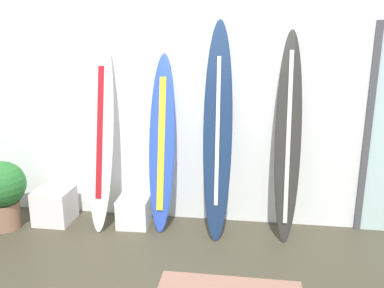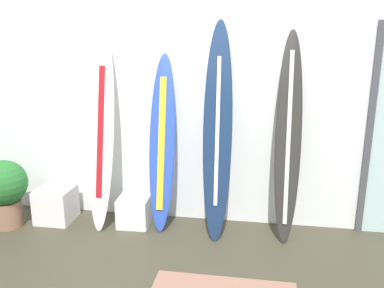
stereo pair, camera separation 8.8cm
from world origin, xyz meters
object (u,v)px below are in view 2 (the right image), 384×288
at_px(surfboard_ivory, 101,132).
at_px(surfboard_navy, 218,132).
at_px(surfboard_charcoal, 288,138).
at_px(potted_plant, 5,189).
at_px(surfboard_cobalt, 162,145).
at_px(display_block_left, 56,204).
at_px(display_block_center, 134,211).

height_order(surfboard_ivory, surfboard_navy, surfboard_navy).
bearing_deg(surfboard_navy, surfboard_charcoal, 2.21).
distance_m(surfboard_ivory, surfboard_charcoal, 1.94).
distance_m(surfboard_navy, potted_plant, 2.40).
xyz_separation_m(surfboard_ivory, surfboard_charcoal, (1.94, 0.03, 0.00)).
bearing_deg(potted_plant, surfboard_cobalt, 9.69).
relative_size(display_block_left, potted_plant, 0.52).
distance_m(surfboard_charcoal, display_block_left, 2.67).
bearing_deg(surfboard_ivory, display_block_left, -177.57).
xyz_separation_m(surfboard_ivory, surfboard_cobalt, (0.65, 0.05, -0.13)).
xyz_separation_m(surfboard_navy, display_block_center, (-0.92, 0.01, -0.95)).
relative_size(surfboard_navy, potted_plant, 2.93).
bearing_deg(surfboard_cobalt, surfboard_navy, -4.43).
relative_size(surfboard_charcoal, display_block_left, 5.43).
height_order(surfboard_charcoal, display_block_center, surfboard_charcoal).
bearing_deg(potted_plant, surfboard_navy, 6.09).
relative_size(surfboard_cobalt, surfboard_charcoal, 0.89).
distance_m(surfboard_cobalt, potted_plant, 1.79).
distance_m(surfboard_cobalt, surfboard_navy, 0.62).
bearing_deg(potted_plant, surfboard_charcoal, 5.18).
height_order(surfboard_ivory, surfboard_cobalt, surfboard_ivory).
bearing_deg(surfboard_charcoal, surfboard_cobalt, 179.17).
xyz_separation_m(surfboard_ivory, display_block_center, (0.33, 0.01, -0.89)).
distance_m(surfboard_ivory, display_block_left, 1.04).
height_order(surfboard_ivory, potted_plant, surfboard_ivory).
distance_m(surfboard_cobalt, display_block_left, 1.44).
bearing_deg(surfboard_ivory, surfboard_navy, -0.01).
xyz_separation_m(surfboard_navy, surfboard_charcoal, (0.70, 0.03, -0.05)).
bearing_deg(surfboard_ivory, surfboard_charcoal, 0.79).
height_order(surfboard_charcoal, display_block_left, surfboard_charcoal).
distance_m(surfboard_cobalt, surfboard_charcoal, 1.30).
bearing_deg(surfboard_charcoal, display_block_left, -178.83).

